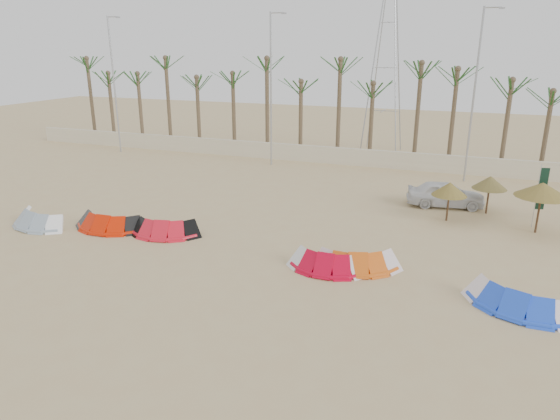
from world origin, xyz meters
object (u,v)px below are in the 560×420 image
at_px(kite_grey, 42,217).
at_px(parasol_right, 490,183).
at_px(kite_orange, 359,257).
at_px(kite_red_right, 329,259).
at_px(car, 446,194).
at_px(parasol_mid, 542,190).
at_px(kite_red_mid, 168,225).
at_px(parasol_left, 450,189).
at_px(kite_blue, 519,296).
at_px(kite_red_left, 112,220).

bearing_deg(kite_grey, parasol_right, 25.16).
distance_m(kite_grey, parasol_right, 23.40).
distance_m(kite_orange, parasol_right, 10.64).
distance_m(kite_red_right, car, 11.12).
bearing_deg(parasol_right, kite_red_right, -121.90).
xyz_separation_m(parasol_mid, parasol_right, (-2.21, 2.29, -0.43)).
bearing_deg(parasol_mid, kite_red_mid, -158.82).
distance_m(kite_red_right, parasol_right, 11.67).
bearing_deg(kite_red_mid, kite_orange, -3.22).
height_order(parasol_left, parasol_mid, parasol_mid).
relative_size(kite_orange, kite_blue, 0.93).
bearing_deg(parasol_left, kite_grey, -157.52).
height_order(kite_blue, parasol_right, parasol_right).
bearing_deg(parasol_mid, kite_grey, -161.88).
relative_size(kite_red_right, kite_orange, 0.86).
bearing_deg(parasol_left, parasol_mid, -4.14).
xyz_separation_m(kite_red_mid, parasol_mid, (16.68, 6.47, 1.75)).
distance_m(kite_red_left, parasol_right, 19.77).
bearing_deg(kite_red_left, kite_grey, -165.81).
xyz_separation_m(kite_red_left, parasol_mid, (19.75, 6.73, 1.75)).
bearing_deg(kite_red_left, kite_red_right, -4.13).
distance_m(parasol_mid, car, 5.44).
distance_m(kite_grey, kite_red_right, 15.02).
xyz_separation_m(parasol_left, parasol_right, (1.95, 1.99, 0.03)).
distance_m(kite_grey, kite_blue, 22.03).
bearing_deg(parasol_mid, kite_red_left, -161.18).
xyz_separation_m(kite_orange, parasol_mid, (7.24, 7.00, 1.75)).
bearing_deg(kite_red_right, kite_red_left, 175.87).
height_order(kite_red_mid, kite_orange, same).
height_order(kite_red_left, kite_red_mid, same).
relative_size(kite_red_left, kite_red_right, 1.14).
relative_size(kite_red_right, parasol_left, 1.56).
bearing_deg(parasol_mid, parasol_right, 133.97).
bearing_deg(kite_red_left, kite_blue, -4.92).
height_order(kite_blue, car, car).
xyz_separation_m(parasol_left, parasol_mid, (4.16, -0.30, 0.45)).
distance_m(kite_grey, kite_orange, 16.13).
relative_size(kite_red_mid, parasol_left, 1.74).
bearing_deg(kite_red_right, car, 69.27).
xyz_separation_m(kite_red_right, parasol_mid, (8.34, 7.55, 1.75)).
bearing_deg(kite_red_right, parasol_mid, 42.18).
distance_m(kite_red_mid, parasol_mid, 17.98).
bearing_deg(kite_red_mid, kite_grey, -170.01).
distance_m(parasol_left, parasol_right, 2.79).
relative_size(parasol_left, parasol_mid, 0.82).
relative_size(kite_grey, parasol_left, 1.77).
height_order(kite_red_right, parasol_left, parasol_left).
bearing_deg(parasol_left, kite_red_right, -118.00).
height_order(kite_grey, parasol_mid, parasol_mid).
bearing_deg(kite_red_left, car, 31.95).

